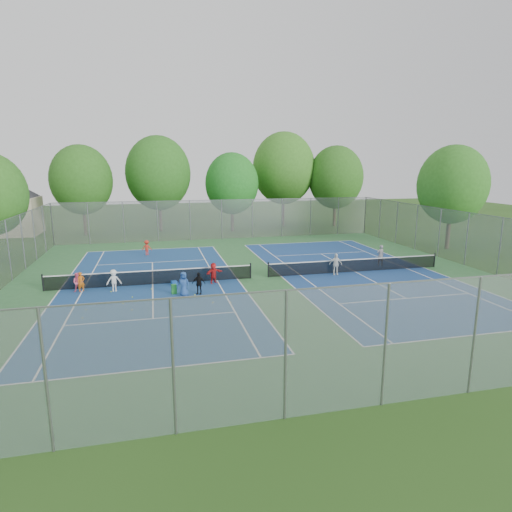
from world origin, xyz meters
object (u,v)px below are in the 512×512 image
Objects in this scene: net_right at (355,266)px; net_left at (152,278)px; ball_crate at (174,283)px; instructor at (380,255)px; ball_hopper at (174,289)px.

net_left is at bearing 180.00° from net_right.
net_right is 12.69m from ball_crate.
instructor reaches higher than net_right.
instructor is at bearing 4.92° from net_left.
ball_hopper is (-12.77, -2.36, -0.17)m from net_right.
net_left is 1.00× the size of net_right.
net_left is at bearing 117.47° from ball_hopper.
net_right is at bearing 2.18° from ball_crate.
net_right is 12.99m from ball_hopper.
ball_hopper reaches higher than ball_crate.
ball_hopper is at bearing 12.18° from instructor.
net_right is at bearing 10.49° from ball_hopper.
net_right is at bearing 0.00° from net_left.
net_left is 2.67m from ball_hopper.
ball_crate is at bearing -177.82° from net_right.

